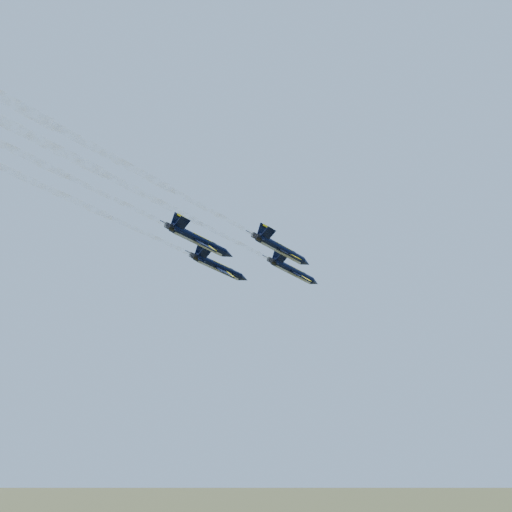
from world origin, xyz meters
The scene contains 5 objects.
jet_lead centered at (5.53, 16.02, 92.36)m, with size 10.57×16.38×7.03m.
jet_left centered at (-5.79, 5.16, 92.36)m, with size 10.57×16.38×7.03m.
jet_right centered at (10.40, 3.05, 92.36)m, with size 10.57×16.38×7.03m.
jet_slot centered at (0.57, -9.10, 92.36)m, with size 10.57×16.38×7.03m.
smoke_trail_lead centered at (-5.57, -42.70, 92.39)m, with size 17.02×79.89×2.80m.
Camera 1 is at (61.68, -83.39, 56.22)m, focal length 40.00 mm.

